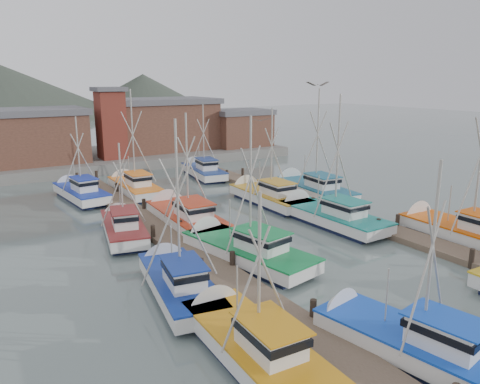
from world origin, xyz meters
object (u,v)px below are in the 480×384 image
boat_4 (241,249)px  boat_8 (184,216)px  boat_12 (133,186)px  lookout_tower (111,123)px  boat_0 (406,341)px

boat_4 → boat_8: bearing=79.0°
boat_8 → boat_12: boat_12 is taller
boat_4 → lookout_tower: bearing=74.8°
boat_12 → boat_0: bearing=-89.1°
boat_0 → boat_12: (0.12, 31.93, 0.01)m
boat_8 → boat_12: (0.15, 11.72, 0.01)m
lookout_tower → boat_4: size_ratio=0.84×
lookout_tower → boat_8: bearing=-95.7°
lookout_tower → boat_4: (-2.59, -33.74, -4.87)m
boat_8 → boat_12: 11.72m
boat_4 → boat_12: boat_12 is taller
lookout_tower → boat_4: lookout_tower is taller
boat_4 → boat_12: 19.83m
boat_0 → boat_12: bearing=79.6°
boat_0 → boat_8: boat_8 is taller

